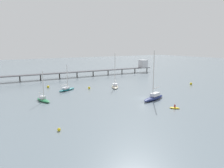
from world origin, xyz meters
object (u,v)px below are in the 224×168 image
object	(u,v)px
sailboat_cream	(115,86)
dinghy_yellow	(175,108)
mooring_buoy_far	(89,88)
pier	(106,68)
sailboat_teal	(67,89)
mooring_buoy_inner	(191,84)
mooring_buoy_mid	(59,130)
sailboat_navy	(154,97)
sailboat_green	(43,99)
mooring_buoy_outer	(48,87)

from	to	relation	value
sailboat_cream	dinghy_yellow	xyz separation A→B (m)	(-1.87, -29.45, -0.48)
mooring_buoy_far	pier	bearing A→B (deg)	50.67
sailboat_teal	mooring_buoy_far	size ratio (longest dim) A/B	10.27
dinghy_yellow	mooring_buoy_inner	size ratio (longest dim) A/B	2.67
pier	mooring_buoy_mid	bearing A→B (deg)	-126.57
pier	sailboat_cream	world-z (taller)	sailboat_cream
sailboat_navy	mooring_buoy_inner	distance (m)	29.25
sailboat_green	mooring_buoy_mid	bearing A→B (deg)	-97.56
sailboat_teal	sailboat_navy	xyz separation A→B (m)	(16.19, -24.31, 0.28)
mooring_buoy_far	sailboat_green	bearing A→B (deg)	-154.16
sailboat_cream	mooring_buoy_far	distance (m)	9.29
sailboat_teal	mooring_buoy_inner	distance (m)	46.17
pier	mooring_buoy_mid	xyz separation A→B (m)	(-43.45, -58.57, -2.96)
mooring_buoy_inner	dinghy_yellow	bearing A→B (deg)	-147.42
mooring_buoy_mid	dinghy_yellow	bearing A→B (deg)	-2.14
mooring_buoy_inner	mooring_buoy_outer	bearing A→B (deg)	154.93
dinghy_yellow	mooring_buoy_outer	world-z (taller)	dinghy_yellow
sailboat_teal	sailboat_green	world-z (taller)	sailboat_teal
sailboat_navy	mooring_buoy_outer	distance (m)	37.90
mooring_buoy_mid	sailboat_navy	bearing A→B (deg)	15.14
sailboat_green	mooring_buoy_inner	bearing A→B (deg)	-4.85
sailboat_teal	sailboat_cream	bearing A→B (deg)	-13.14
sailboat_teal	mooring_buoy_mid	xyz separation A→B (m)	(-13.19, -32.26, -0.26)
pier	mooring_buoy_inner	xyz separation A→B (m)	(13.53, -40.95, -2.81)
sailboat_green	mooring_buoy_mid	size ratio (longest dim) A/B	13.59
sailboat_cream	sailboat_navy	xyz separation A→B (m)	(-0.28, -20.46, 0.15)
pier	sailboat_navy	bearing A→B (deg)	-105.53
dinghy_yellow	pier	bearing A→B (deg)	75.28
dinghy_yellow	mooring_buoy_mid	xyz separation A→B (m)	(-27.79, 1.04, 0.08)
mooring_buoy_inner	sailboat_teal	bearing A→B (deg)	161.52
mooring_buoy_far	mooring_buoy_mid	bearing A→B (deg)	-123.90
sailboat_cream	mooring_buoy_outer	xyz separation A→B (m)	(-20.51, 11.58, -0.26)
pier	sailboat_navy	xyz separation A→B (m)	(-14.07, -50.62, -2.41)
sailboat_cream	pier	bearing A→B (deg)	65.43
mooring_buoy_outer	pier	bearing A→B (deg)	28.45
sailboat_cream	dinghy_yellow	bearing A→B (deg)	-93.64
sailboat_green	mooring_buoy_inner	world-z (taller)	sailboat_green
mooring_buoy_outer	sailboat_navy	bearing A→B (deg)	-57.73
sailboat_green	sailboat_navy	xyz separation A→B (m)	(26.43, -14.26, 0.27)
sailboat_green	mooring_buoy_mid	xyz separation A→B (m)	(-2.95, -22.21, -0.28)
sailboat_teal	mooring_buoy_mid	bearing A→B (deg)	-112.24
pier	mooring_buoy_outer	xyz separation A→B (m)	(-34.30, -18.58, -2.82)
dinghy_yellow	mooring_buoy_mid	size ratio (longest dim) A/B	3.97
mooring_buoy_mid	mooring_buoy_far	world-z (taller)	mooring_buoy_far
sailboat_teal	mooring_buoy_mid	world-z (taller)	sailboat_teal
sailboat_cream	mooring_buoy_mid	xyz separation A→B (m)	(-29.66, -28.41, -0.40)
mooring_buoy_mid	mooring_buoy_inner	bearing A→B (deg)	17.18
sailboat_navy	mooring_buoy_inner	xyz separation A→B (m)	(27.60, 9.67, -0.40)
sailboat_green	sailboat_navy	bearing A→B (deg)	-28.34
mooring_buoy_inner	mooring_buoy_mid	size ratio (longest dim) A/B	1.49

